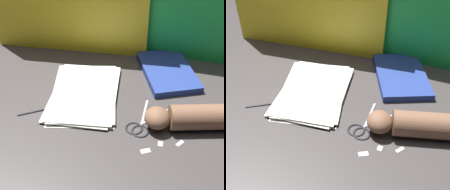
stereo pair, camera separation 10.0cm
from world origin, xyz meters
TOP-DOWN VIEW (x-y plane):
  - ground_plane at (0.00, 0.00)m, footprint 6.00×6.00m
  - backdrop_panel_left at (-0.21, 0.35)m, footprint 0.63×0.04m
  - backdrop_panel_center at (0.21, 0.35)m, footprint 0.71×0.12m
  - paper_stack at (-0.10, 0.05)m, footprint 0.25×0.35m
  - book_closed at (0.19, 0.21)m, footprint 0.25×0.31m
  - scissors at (0.10, -0.08)m, footprint 0.15×0.18m
  - hand_forearm at (0.25, -0.06)m, footprint 0.28×0.12m
  - paper_scrap_near at (0.12, -0.18)m, footprint 0.03×0.02m
  - paper_scrap_mid at (0.22, -0.14)m, footprint 0.03×0.03m
  - paper_scrap_far at (0.16, -0.15)m, footprint 0.02×0.02m
  - pen at (-0.23, -0.05)m, footprint 0.15×0.07m

SIDE VIEW (x-z plane):
  - ground_plane at x=0.00m, z-range 0.00..0.00m
  - paper_scrap_near at x=0.12m, z-range 0.00..0.00m
  - paper_scrap_mid at x=0.22m, z-range 0.00..0.00m
  - paper_scrap_far at x=0.16m, z-range 0.00..0.00m
  - pen at x=-0.23m, z-range 0.00..0.01m
  - scissors at x=0.10m, z-range 0.00..0.01m
  - paper_stack at x=-0.10m, z-range 0.00..0.02m
  - book_closed at x=0.19m, z-range 0.00..0.02m
  - hand_forearm at x=0.25m, z-range 0.00..0.08m
  - backdrop_panel_left at x=-0.21m, z-range 0.00..0.40m
  - backdrop_panel_center at x=0.21m, z-range 0.00..0.41m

